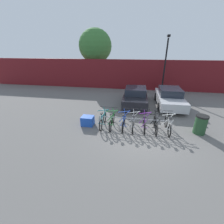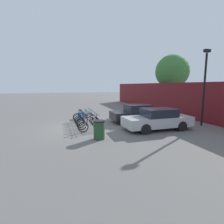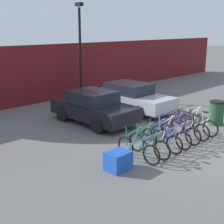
% 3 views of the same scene
% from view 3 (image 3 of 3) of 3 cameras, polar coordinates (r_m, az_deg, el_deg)
% --- Properties ---
extents(ground_plane, '(120.00, 120.00, 0.00)m').
position_cam_3_polar(ground_plane, '(11.41, 14.32, -5.99)').
color(ground_plane, '#605E5B').
extents(hoarding_wall, '(36.00, 0.16, 3.15)m').
position_cam_3_polar(hoarding_wall, '(17.63, -12.89, 6.79)').
color(hoarding_wall, maroon).
rests_on(hoarding_wall, ground).
extents(bike_rack, '(4.15, 0.04, 0.57)m').
position_cam_3_polar(bike_rack, '(11.19, 10.22, -3.49)').
color(bike_rack, gray).
rests_on(bike_rack, ground).
extents(bicycle_teal, '(0.68, 1.71, 1.05)m').
position_cam_3_polar(bicycle_teal, '(9.79, 4.79, -6.75)').
color(bicycle_teal, black).
rests_on(bicycle_teal, ground).
extents(bicycle_green, '(0.68, 1.71, 1.05)m').
position_cam_3_polar(bicycle_green, '(10.18, 6.74, -5.94)').
color(bicycle_green, black).
rests_on(bicycle_green, ground).
extents(bicycle_blue, '(0.68, 1.71, 1.05)m').
position_cam_3_polar(bicycle_blue, '(10.69, 9.02, -4.98)').
color(bicycle_blue, black).
rests_on(bicycle_blue, ground).
extents(bicycle_silver, '(0.68, 1.71, 1.05)m').
position_cam_3_polar(bicycle_silver, '(11.10, 10.66, -4.28)').
color(bicycle_silver, black).
rests_on(bicycle_silver, ground).
extents(bicycle_purple, '(0.68, 1.71, 1.05)m').
position_cam_3_polar(bicycle_purple, '(11.59, 12.39, -3.54)').
color(bicycle_purple, black).
rests_on(bicycle_purple, ground).
extents(bicycle_black, '(0.68, 1.71, 1.05)m').
position_cam_3_polar(bicycle_black, '(12.08, 13.94, -2.87)').
color(bicycle_black, black).
rests_on(bicycle_black, ground).
extents(bicycle_white, '(0.68, 1.71, 1.05)m').
position_cam_3_polar(bicycle_white, '(12.61, 15.47, -2.21)').
color(bicycle_white, black).
rests_on(bicycle_white, ground).
extents(car_black, '(1.91, 4.02, 1.40)m').
position_cam_3_polar(car_black, '(13.55, -3.33, 0.89)').
color(car_black, black).
rests_on(car_black, ground).
extents(car_silver, '(1.91, 4.45, 1.40)m').
position_cam_3_polar(car_silver, '(15.53, 3.34, 2.74)').
color(car_silver, '#B7B7BC').
rests_on(car_silver, ground).
extents(lamp_post, '(0.24, 0.44, 5.34)m').
position_cam_3_polar(lamp_post, '(17.85, -5.85, 11.84)').
color(lamp_post, black).
rests_on(lamp_post, ground).
extents(trash_bin, '(0.63, 0.63, 1.03)m').
position_cam_3_polar(trash_bin, '(14.03, 18.56, -0.12)').
color(trash_bin, '#234728').
rests_on(trash_bin, ground).
extents(cargo_crate, '(0.70, 0.56, 0.55)m').
position_cam_3_polar(cargo_crate, '(9.19, 1.12, -8.91)').
color(cargo_crate, blue).
rests_on(cargo_crate, ground).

